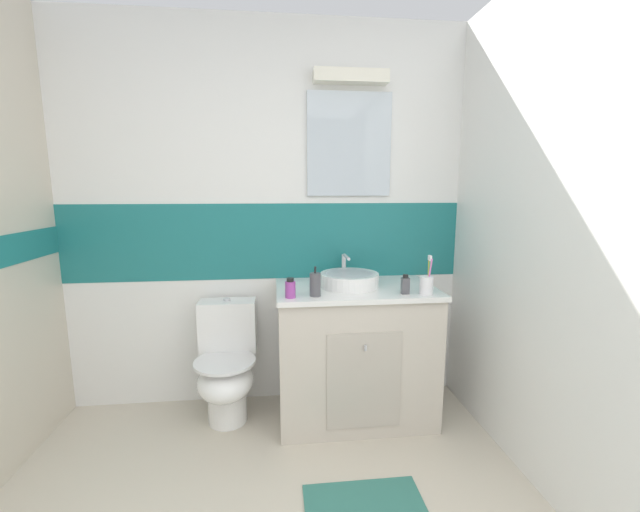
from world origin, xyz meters
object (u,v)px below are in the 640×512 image
(sink_basin, at_px, (349,279))
(lotion_bottle_short, at_px, (290,289))
(toothbrush_cup, at_px, (427,284))
(perfume_flask_small, at_px, (405,285))
(soap_dispenser, at_px, (315,284))
(toilet, at_px, (227,366))

(sink_basin, xyz_separation_m, lotion_bottle_short, (-0.37, -0.22, 0.00))
(sink_basin, height_order, toothbrush_cup, toothbrush_cup)
(toothbrush_cup, relative_size, perfume_flask_small, 1.98)
(toothbrush_cup, xyz_separation_m, soap_dispenser, (-0.64, 0.03, 0.01))
(toilet, xyz_separation_m, soap_dispenser, (0.54, -0.23, 0.57))
(sink_basin, distance_m, soap_dispenser, 0.31)
(toothbrush_cup, height_order, lotion_bottle_short, toothbrush_cup)
(sink_basin, distance_m, toothbrush_cup, 0.46)
(sink_basin, bearing_deg, toilet, 177.66)
(soap_dispenser, relative_size, perfume_flask_small, 1.52)
(sink_basin, height_order, toilet, sink_basin)
(lotion_bottle_short, bearing_deg, sink_basin, 30.34)
(sink_basin, xyz_separation_m, perfume_flask_small, (0.29, -0.21, 0.01))
(sink_basin, bearing_deg, toothbrush_cup, -29.50)
(perfume_flask_small, bearing_deg, toilet, 167.11)
(toothbrush_cup, xyz_separation_m, lotion_bottle_short, (-0.78, 0.01, -0.01))
(soap_dispenser, distance_m, lotion_bottle_short, 0.14)
(toilet, bearing_deg, sink_basin, -2.34)
(soap_dispenser, bearing_deg, perfume_flask_small, -1.20)
(toothbrush_cup, bearing_deg, perfume_flask_small, 170.88)
(toilet, relative_size, perfume_flask_small, 6.62)
(lotion_bottle_short, bearing_deg, toilet, 147.80)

